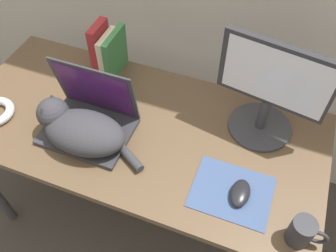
# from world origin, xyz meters

# --- Properties ---
(desk) EXTENTS (1.42, 0.67, 0.74)m
(desk) POSITION_xyz_m (0.00, 0.33, 0.66)
(desk) COLOR brown
(desk) RESTS_ON ground_plane
(laptop) EXTENTS (0.32, 0.25, 0.26)m
(laptop) POSITION_xyz_m (-0.16, 0.27, 0.79)
(laptop) COLOR #2D2D33
(laptop) RESTS_ON desk
(cat) EXTENTS (0.43, 0.20, 0.16)m
(cat) POSITION_xyz_m (-0.16, 0.19, 0.81)
(cat) COLOR #333338
(cat) RESTS_ON desk
(external_monitor) EXTENTS (0.38, 0.24, 0.39)m
(external_monitor) POSITION_xyz_m (0.44, 0.49, 0.94)
(external_monitor) COLOR #333338
(external_monitor) RESTS_ON desk
(mousepad) EXTENTS (0.26, 0.21, 0.00)m
(mousepad) POSITION_xyz_m (0.41, 0.19, 0.74)
(mousepad) COLOR #384C75
(mousepad) RESTS_ON desk
(computer_mouse) EXTENTS (0.06, 0.11, 0.03)m
(computer_mouse) POSITION_xyz_m (0.44, 0.18, 0.76)
(computer_mouse) COLOR black
(computer_mouse) RESTS_ON mousepad
(book_row) EXTENTS (0.10, 0.17, 0.23)m
(book_row) POSITION_xyz_m (-0.24, 0.58, 0.84)
(book_row) COLOR maroon
(book_row) RESTS_ON desk
(mug) EXTENTS (0.12, 0.07, 0.10)m
(mug) POSITION_xyz_m (0.64, 0.10, 0.79)
(mug) COLOR #28282D
(mug) RESTS_ON desk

